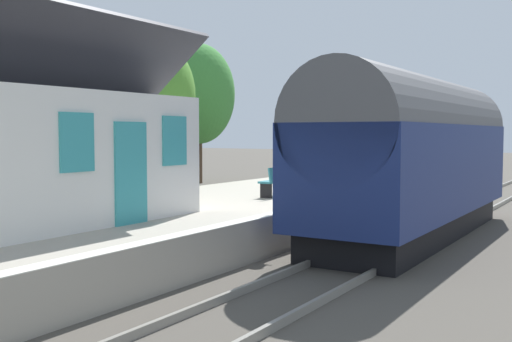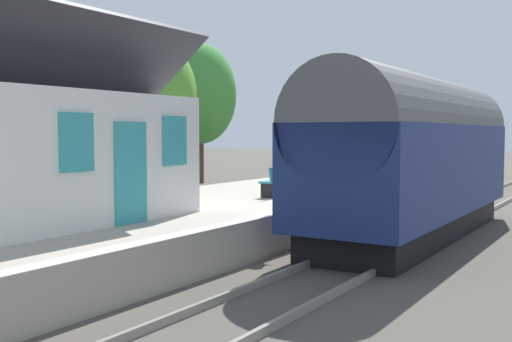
% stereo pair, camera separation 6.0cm
% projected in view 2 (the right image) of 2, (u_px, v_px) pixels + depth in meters
% --- Properties ---
extents(ground_plane, '(160.00, 160.00, 0.00)m').
position_uv_depth(ground_plane, '(333.00, 253.00, 14.00)').
color(ground_plane, '#4C473F').
extents(platform, '(32.00, 6.23, 0.92)m').
position_uv_depth(platform, '(192.00, 220.00, 16.16)').
color(platform, '#A39B8C').
rests_on(platform, ground).
extents(platform_edge_coping, '(32.00, 0.36, 0.02)m').
position_uv_depth(platform_edge_coping, '(288.00, 210.00, 14.57)').
color(platform_edge_coping, beige).
rests_on(platform_edge_coping, platform).
extents(rail_near, '(52.00, 0.08, 0.14)m').
position_uv_depth(rail_near, '(401.00, 258.00, 13.13)').
color(rail_near, gray).
rests_on(rail_near, ground).
extents(rail_far, '(52.00, 0.08, 0.14)m').
position_uv_depth(rail_far, '(340.00, 251.00, 13.90)').
color(rail_far, gray).
rests_on(rail_far, ground).
extents(train, '(10.54, 2.73, 4.32)m').
position_uv_depth(train, '(415.00, 154.00, 16.09)').
color(train, black).
rests_on(train, ground).
extents(station_building, '(8.17, 3.72, 5.45)m').
position_uv_depth(station_building, '(12.00, 152.00, 11.97)').
color(station_building, white).
rests_on(station_building, platform).
extents(bench_near_building, '(1.42, 0.50, 0.88)m').
position_uv_depth(bench_near_building, '(277.00, 180.00, 17.86)').
color(bench_near_building, '#26727F').
rests_on(bench_near_building, platform).
extents(bench_by_lamp, '(1.42, 0.50, 0.88)m').
position_uv_depth(bench_by_lamp, '(372.00, 168.00, 24.01)').
color(bench_by_lamp, '#26727F').
rests_on(bench_by_lamp, platform).
extents(bench_platform_end, '(1.41, 0.48, 0.88)m').
position_uv_depth(bench_platform_end, '(322.00, 175.00, 20.11)').
color(bench_platform_end, '#26727F').
rests_on(bench_platform_end, platform).
extents(planter_bench_right, '(0.47, 0.47, 0.74)m').
position_uv_depth(planter_bench_right, '(329.00, 167.00, 25.97)').
color(planter_bench_right, '#9E5138').
rests_on(planter_bench_right, platform).
extents(lamp_post_platform, '(0.32, 0.50, 3.42)m').
position_uv_depth(lamp_post_platform, '(300.00, 113.00, 15.83)').
color(lamp_post_platform, black).
rests_on(lamp_post_platform, platform).
extents(station_sign_board, '(0.96, 0.06, 1.57)m').
position_uv_depth(station_sign_board, '(381.00, 152.00, 21.70)').
color(station_sign_board, black).
rests_on(station_sign_board, platform).
extents(tree_far_right, '(4.43, 3.80, 7.75)m').
position_uv_depth(tree_far_right, '(200.00, 94.00, 33.45)').
color(tree_far_right, '#4C3828').
rests_on(tree_far_right, ground).
extents(tree_behind_building, '(3.94, 3.54, 6.50)m').
position_uv_depth(tree_behind_building, '(148.00, 95.00, 22.76)').
color(tree_behind_building, '#4C3828').
rests_on(tree_behind_building, ground).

